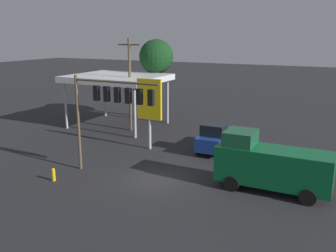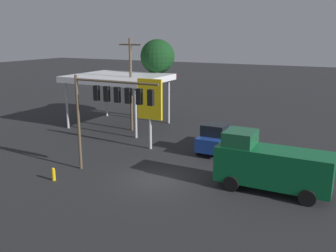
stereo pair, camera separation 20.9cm
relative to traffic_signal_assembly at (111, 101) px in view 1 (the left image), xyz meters
name	(u,v)px [view 1 (the left image)]	position (x,y,z in m)	size (l,w,h in m)	color
ground_plane	(154,180)	(-2.87, -0.49, -5.17)	(200.00, 200.00, 0.00)	#262628
traffic_signal_assembly	(111,101)	(0.00, 0.00, 0.00)	(6.45, 0.43, 6.70)	brown
utility_pole	(130,83)	(5.57, -11.03, -0.38)	(2.40, 0.26, 9.01)	brown
gas_station_canopy	(117,79)	(7.76, -12.13, -0.22)	(9.37, 7.91, 5.31)	silver
price_sign	(149,102)	(0.79, -6.42, -1.15)	(2.19, 0.27, 5.87)	#B7B7BC
delivery_truck	(270,164)	(-9.98, -2.15, -3.47)	(6.81, 2.59, 3.58)	#0C592D
pickup_parked	(217,138)	(-4.37, -8.42, -4.06)	(2.31, 5.22, 2.40)	navy
street_tree	(156,57)	(5.72, -16.77, 1.78)	(3.76, 3.76, 8.88)	#4C331E
fire_hydrant	(53,174)	(2.97, 2.61, -4.73)	(0.24, 0.24, 0.88)	gold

